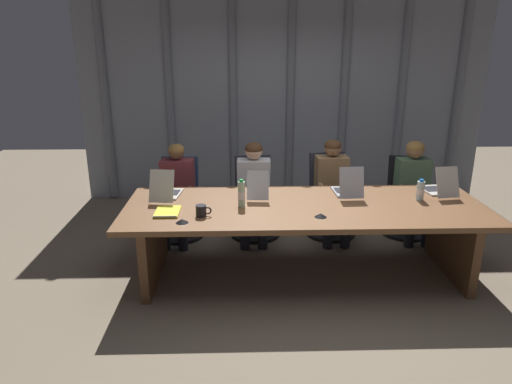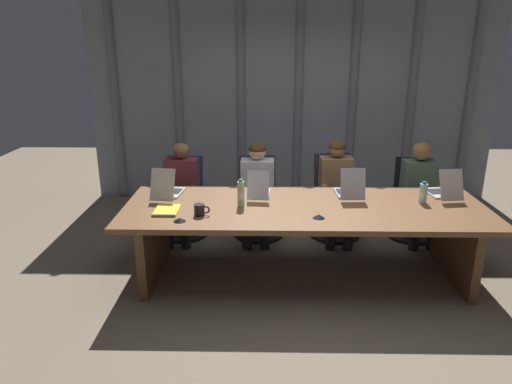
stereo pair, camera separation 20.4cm
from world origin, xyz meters
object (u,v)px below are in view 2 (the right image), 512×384
object	(u,v)px
laptop_left_mid	(259,191)
person_left_end	(181,187)
laptop_center	(349,190)
office_chair_left_end	(183,206)
person_center	(337,186)
person_left_mid	(257,186)
spiral_notepad	(167,210)
office_chair_right_mid	(413,208)
laptop_left_end	(168,190)
water_bottle_primary	(241,194)
conference_mic_left_side	(319,216)
coffee_mug_near	(200,210)
office_chair_left_mid	(258,206)
conference_mic_middle	(180,220)
laptop_right_mid	(443,190)
office_chair_center	(334,206)
person_right_mid	(420,186)
water_bottle_secondary	(423,193)

from	to	relation	value
laptop_left_mid	person_left_end	distance (m)	1.12
laptop_left_mid	laptop_center	bearing A→B (deg)	-85.78
office_chair_left_end	person_center	distance (m)	1.84
office_chair_left_end	person_left_mid	size ratio (longest dim) A/B	0.80
person_center	spiral_notepad	size ratio (longest dim) A/B	3.79
office_chair_right_mid	person_left_mid	size ratio (longest dim) A/B	0.80
laptop_left_end	water_bottle_primary	bearing A→B (deg)	-104.59
conference_mic_left_side	coffee_mug_near	bearing A→B (deg)	176.96
office_chair_left_end	office_chair_left_mid	distance (m)	0.91
office_chair_right_mid	water_bottle_primary	bearing A→B (deg)	-53.99
laptop_center	conference_mic_middle	distance (m)	1.74
laptop_left_mid	spiral_notepad	xyz separation A→B (m)	(-0.84, -0.46, -0.05)
person_left_mid	coffee_mug_near	xyz separation A→B (m)	(-0.49, -1.18, 0.14)
laptop_right_mid	office_chair_center	bearing A→B (deg)	43.69
spiral_notepad	person_left_mid	bearing A→B (deg)	53.40
office_chair_right_mid	person_left_mid	world-z (taller)	person_left_mid
laptop_center	office_chair_right_mid	world-z (taller)	laptop_center
person_left_mid	office_chair_right_mid	bearing A→B (deg)	96.12
water_bottle_primary	spiral_notepad	size ratio (longest dim) A/B	0.86
office_chair_left_mid	conference_mic_left_side	xyz separation A→B (m)	(0.55, -1.39, 0.41)
office_chair_left_end	office_chair_center	world-z (taller)	office_chair_center
office_chair_left_mid	office_chair_left_end	bearing A→B (deg)	-95.62
office_chair_left_end	office_chair_right_mid	xyz separation A→B (m)	(2.74, -0.00, -0.00)
office_chair_left_end	spiral_notepad	world-z (taller)	office_chair_left_end
person_right_mid	laptop_center	bearing A→B (deg)	-55.40
person_center	laptop_left_end	bearing A→B (deg)	-73.59
laptop_right_mid	office_chair_center	distance (m)	1.30
person_right_mid	person_center	bearing A→B (deg)	-89.18
person_left_mid	water_bottle_secondary	xyz separation A→B (m)	(1.61, -0.80, 0.19)
water_bottle_secondary	laptop_right_mid	bearing A→B (deg)	37.45
person_right_mid	laptop_right_mid	bearing A→B (deg)	2.58
laptop_left_end	conference_mic_middle	distance (m)	0.73
laptop_right_mid	office_chair_left_end	world-z (taller)	laptop_right_mid
person_center	water_bottle_secondary	distance (m)	1.08
laptop_right_mid	person_left_mid	distance (m)	1.98
office_chair_left_mid	conference_mic_middle	world-z (taller)	office_chair_left_mid
coffee_mug_near	laptop_center	bearing A→B (deg)	21.51
laptop_right_mid	conference_mic_middle	distance (m)	2.63
office_chair_left_mid	office_chair_center	size ratio (longest dim) A/B	0.97
coffee_mug_near	conference_mic_middle	bearing A→B (deg)	-134.73
person_center	spiral_notepad	distance (m)	2.04
person_left_mid	conference_mic_left_side	distance (m)	1.36
office_chair_left_end	person_center	bearing A→B (deg)	88.59
laptop_left_mid	person_center	size ratio (longest dim) A/B	0.36
laptop_center	office_chair_left_mid	world-z (taller)	laptop_center
water_bottle_primary	office_chair_left_end	bearing A→B (deg)	124.72
office_chair_left_mid	person_left_end	distance (m)	0.95
laptop_right_mid	spiral_notepad	size ratio (longest dim) A/B	1.53
office_chair_right_mid	person_left_end	xyz separation A→B (m)	(-2.73, -0.16, 0.29)
laptop_center	person_right_mid	distance (m)	1.12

